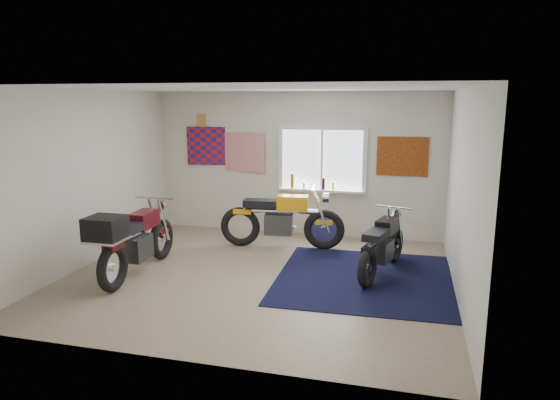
% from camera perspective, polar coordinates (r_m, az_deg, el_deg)
% --- Properties ---
extents(ground, '(5.50, 5.50, 0.00)m').
position_cam_1_polar(ground, '(7.43, -2.49, -8.70)').
color(ground, '#9E896B').
rests_on(ground, ground).
extents(room_shell, '(5.50, 5.50, 5.50)m').
position_cam_1_polar(room_shell, '(7.03, -2.61, 3.95)').
color(room_shell, white).
rests_on(room_shell, ground).
extents(navy_rug, '(2.57, 2.67, 0.01)m').
position_cam_1_polar(navy_rug, '(7.42, 9.64, -8.82)').
color(navy_rug, black).
rests_on(navy_rug, ground).
extents(window_assembly, '(1.66, 0.17, 1.26)m').
position_cam_1_polar(window_assembly, '(9.34, 4.81, 4.13)').
color(window_assembly, white).
rests_on(window_assembly, room_shell).
extents(oil_bottles, '(0.84, 0.07, 0.28)m').
position_cam_1_polar(oil_bottles, '(9.37, 3.19, 1.96)').
color(oil_bottles, '#966115').
rests_on(oil_bottles, window_assembly).
extents(flag_display, '(1.60, 0.10, 1.17)m').
position_cam_1_polar(flag_display, '(9.96, -9.00, 9.00)').
color(flag_display, red).
rests_on(flag_display, room_shell).
extents(triumph_poster, '(0.90, 0.03, 0.70)m').
position_cam_1_polar(triumph_poster, '(9.20, 13.82, 4.86)').
color(triumph_poster, '#A54C14').
rests_on(triumph_poster, room_shell).
extents(yellow_triumph, '(2.18, 0.65, 1.10)m').
position_cam_1_polar(yellow_triumph, '(8.68, 0.14, -2.35)').
color(yellow_triumph, black).
rests_on(yellow_triumph, ground).
extents(black_chrome_bike, '(0.70, 1.81, 0.95)m').
position_cam_1_polar(black_chrome_bike, '(7.55, 11.62, -5.27)').
color(black_chrome_bike, black).
rests_on(black_chrome_bike, navy_rug).
extents(maroon_tourer, '(0.64, 2.11, 1.07)m').
position_cam_1_polar(maroon_tourer, '(7.53, -16.51, -4.44)').
color(maroon_tourer, black).
rests_on(maroon_tourer, ground).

